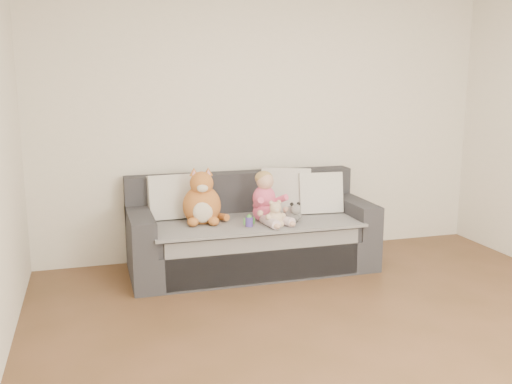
# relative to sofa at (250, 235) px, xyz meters

# --- Properties ---
(room_shell) EXTENTS (5.00, 5.00, 5.00)m
(room_shell) POSITION_rel_sofa_xyz_m (0.30, -1.64, 0.99)
(room_shell) COLOR brown
(room_shell) RESTS_ON ground
(sofa) EXTENTS (2.20, 0.94, 0.85)m
(sofa) POSITION_rel_sofa_xyz_m (0.00, 0.00, 0.00)
(sofa) COLOR #2A2B2F
(sofa) RESTS_ON ground
(cushion_left) EXTENTS (0.45, 0.22, 0.42)m
(cushion_left) POSITION_rel_sofa_xyz_m (-0.68, 0.18, 0.36)
(cushion_left) COLOR silver
(cushion_left) RESTS_ON sofa
(cushion_right_back) EXTENTS (0.51, 0.38, 0.44)m
(cushion_right_back) POSITION_rel_sofa_xyz_m (0.39, 0.13, 0.37)
(cushion_right_back) COLOR silver
(cushion_right_back) RESTS_ON sofa
(cushion_right_front) EXTENTS (0.43, 0.22, 0.40)m
(cushion_right_front) POSITION_rel_sofa_xyz_m (0.69, 0.01, 0.35)
(cushion_right_front) COLOR silver
(cushion_right_front) RESTS_ON sofa
(toddler) EXTENTS (0.32, 0.47, 0.46)m
(toddler) POSITION_rel_sofa_xyz_m (0.10, -0.17, 0.35)
(toddler) COLOR #E4506D
(toddler) RESTS_ON sofa
(plush_cat) EXTENTS (0.41, 0.35, 0.52)m
(plush_cat) POSITION_rel_sofa_xyz_m (-0.46, -0.06, 0.35)
(plush_cat) COLOR #A24C24
(plush_cat) RESTS_ON sofa
(teddy_bear) EXTENTS (0.18, 0.13, 0.23)m
(teddy_bear) POSITION_rel_sofa_xyz_m (0.13, -0.35, 0.26)
(teddy_bear) COLOR beige
(teddy_bear) RESTS_ON sofa
(plush_cow) EXTENTS (0.16, 0.24, 0.20)m
(plush_cow) POSITION_rel_sofa_xyz_m (0.32, -0.26, 0.24)
(plush_cow) COLOR white
(plush_cow) RESTS_ON sofa
(sippy_cup) EXTENTS (0.10, 0.07, 0.11)m
(sippy_cup) POSITION_rel_sofa_xyz_m (-0.10, -0.31, 0.22)
(sippy_cup) COLOR #513CA4
(sippy_cup) RESTS_ON sofa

